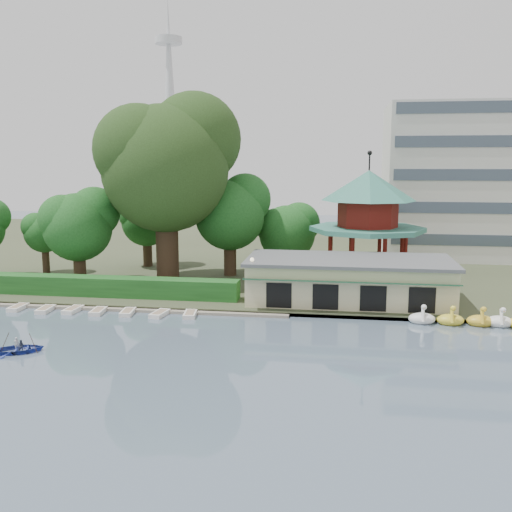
% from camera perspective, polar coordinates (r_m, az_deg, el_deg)
% --- Properties ---
extents(ground_plane, '(220.00, 220.00, 0.00)m').
position_cam_1_polar(ground_plane, '(33.73, -8.07, -13.40)').
color(ground_plane, slate).
rests_on(ground_plane, ground).
extents(shore, '(220.00, 70.00, 0.40)m').
position_cam_1_polar(shore, '(83.25, 2.06, 0.59)').
color(shore, '#424930').
rests_on(shore, ground).
extents(embankment, '(220.00, 0.60, 0.30)m').
position_cam_1_polar(embankment, '(49.62, -2.41, -5.61)').
color(embankment, gray).
rests_on(embankment, ground).
extents(dock, '(34.00, 1.60, 0.24)m').
position_cam_1_polar(dock, '(53.05, -15.32, -4.98)').
color(dock, gray).
rests_on(dock, ground).
extents(boathouse, '(18.60, 9.39, 3.90)m').
position_cam_1_polar(boathouse, '(52.83, 9.26, -2.32)').
color(boathouse, beige).
rests_on(boathouse, shore).
extents(pavilion, '(12.40, 12.40, 13.50)m').
position_cam_1_polar(pavilion, '(62.07, 11.12, 4.15)').
color(pavilion, beige).
rests_on(pavilion, shore).
extents(broadcast_tower, '(8.00, 8.00, 96.00)m').
position_cam_1_polar(broadcast_tower, '(178.49, -8.63, 16.11)').
color(broadcast_tower, silver).
rests_on(broadcast_tower, ground).
extents(hedge, '(30.00, 2.00, 1.80)m').
position_cam_1_polar(hedge, '(56.93, -16.82, -2.85)').
color(hedge, '#215D21').
rests_on(hedge, shore).
extents(lamp_post, '(0.36, 0.36, 4.28)m').
position_cam_1_polar(lamp_post, '(50.28, -0.40, -1.67)').
color(lamp_post, black).
rests_on(lamp_post, shore).
extents(big_tree, '(14.55, 13.56, 19.90)m').
position_cam_1_polar(big_tree, '(60.65, -8.86, 9.57)').
color(big_tree, '#3A281C').
rests_on(big_tree, shore).
extents(small_trees, '(39.64, 17.01, 11.33)m').
position_cam_1_polar(small_trees, '(64.61, -9.58, 3.54)').
color(small_trees, '#3A281C').
rests_on(small_trees, shore).
extents(swan_boats, '(14.65, 2.03, 1.92)m').
position_cam_1_polar(swan_boats, '(49.80, 23.23, -6.04)').
color(swan_boats, white).
rests_on(swan_boats, ground).
extents(moored_rowboats, '(24.80, 2.69, 0.36)m').
position_cam_1_polar(moored_rowboats, '(53.19, -19.18, -5.07)').
color(moored_rowboats, white).
rests_on(moored_rowboats, ground).
extents(rowboat_with_passengers, '(5.51, 4.87, 2.01)m').
position_cam_1_polar(rowboat_with_passengers, '(43.04, -22.61, -8.28)').
color(rowboat_with_passengers, '#2C3E96').
rests_on(rowboat_with_passengers, ground).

